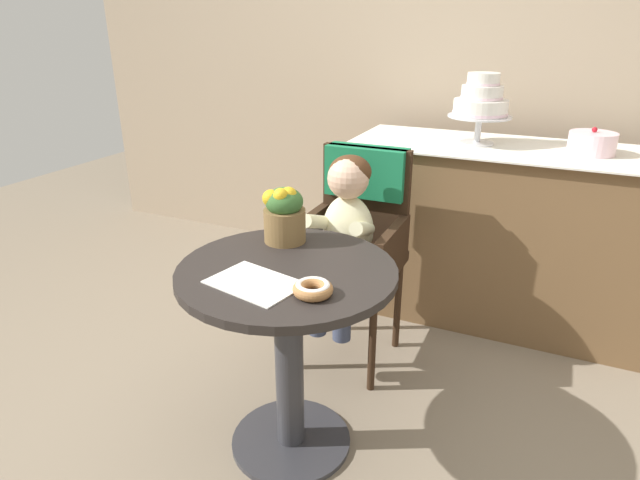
# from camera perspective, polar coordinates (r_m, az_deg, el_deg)

# --- Properties ---
(ground_plane) EXTENTS (8.00, 8.00, 0.00)m
(ground_plane) POSITION_cam_1_polar(r_m,az_deg,el_deg) (2.15, -3.06, -20.58)
(ground_plane) COLOR gray
(back_wall) EXTENTS (4.80, 0.10, 2.70)m
(back_wall) POSITION_cam_1_polar(r_m,az_deg,el_deg) (3.32, 12.13, 19.94)
(back_wall) COLOR tan
(back_wall) RESTS_ON ground
(cafe_table) EXTENTS (0.72, 0.72, 0.72)m
(cafe_table) POSITION_cam_1_polar(r_m,az_deg,el_deg) (1.84, -3.38, -8.93)
(cafe_table) COLOR #282321
(cafe_table) RESTS_ON ground
(wicker_chair) EXTENTS (0.42, 0.45, 0.95)m
(wicker_chair) POSITION_cam_1_polar(r_m,az_deg,el_deg) (2.37, 4.04, 1.95)
(wicker_chair) COLOR #332114
(wicker_chair) RESTS_ON ground
(seated_child) EXTENTS (0.27, 0.32, 0.73)m
(seated_child) POSITION_cam_1_polar(r_m,az_deg,el_deg) (2.22, 2.65, 1.59)
(seated_child) COLOR beige
(seated_child) RESTS_ON ground
(paper_napkin) EXTENTS (0.31, 0.24, 0.00)m
(paper_napkin) POSITION_cam_1_polar(r_m,az_deg,el_deg) (1.65, -6.93, -4.54)
(paper_napkin) COLOR white
(paper_napkin) RESTS_ON cafe_table
(donut_front) EXTENTS (0.12, 0.12, 0.04)m
(donut_front) POSITION_cam_1_polar(r_m,az_deg,el_deg) (1.57, -0.77, -5.15)
(donut_front) COLOR #AD7542
(donut_front) RESTS_ON cafe_table
(flower_vase) EXTENTS (0.15, 0.15, 0.21)m
(flower_vase) POSITION_cam_1_polar(r_m,az_deg,el_deg) (1.91, -3.83, 2.92)
(flower_vase) COLOR brown
(flower_vase) RESTS_ON cafe_table
(display_counter) EXTENTS (1.56, 0.62, 0.90)m
(display_counter) POSITION_cam_1_polar(r_m,az_deg,el_deg) (2.88, 18.86, 0.57)
(display_counter) COLOR brown
(display_counter) RESTS_ON ground
(tiered_cake_stand) EXTENTS (0.30, 0.30, 0.33)m
(tiered_cake_stand) POSITION_cam_1_polar(r_m,az_deg,el_deg) (2.74, 16.70, 13.81)
(tiered_cake_stand) COLOR silver
(tiered_cake_stand) RESTS_ON display_counter
(round_layer_cake) EXTENTS (0.20, 0.20, 0.12)m
(round_layer_cake) POSITION_cam_1_polar(r_m,az_deg,el_deg) (2.74, 26.88, 9.15)
(round_layer_cake) COLOR silver
(round_layer_cake) RESTS_ON display_counter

